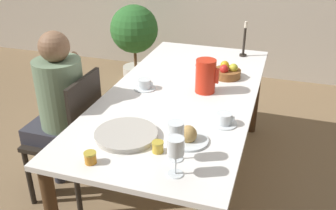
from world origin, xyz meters
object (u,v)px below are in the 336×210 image
Objects in this scene: person_seated at (58,103)px; wine_glass_juice at (176,148)px; wine_glass_water at (176,132)px; fruit_bowl at (227,72)px; teacup_near_person at (224,120)px; serving_tray at (126,135)px; jam_jar_amber at (90,157)px; chair_person_side at (72,135)px; bread_plate at (188,137)px; candlestick_tall at (244,43)px; red_pitcher at (206,76)px; jam_jar_red at (158,146)px; potted_plant at (134,33)px; teacup_across at (145,85)px.

wine_glass_juice is (0.96, -0.54, 0.19)m from person_seated.
wine_glass_water is 1.01× the size of fruit_bowl.
serving_tray is at bearing -147.64° from teacup_near_person.
chair_person_side is at bearing 129.75° from jam_jar_amber.
wine_glass_juice is 0.89× the size of bread_plate.
jam_jar_amber is at bearing -133.62° from teacup_near_person.
chair_person_side is at bearing 150.52° from serving_tray.
wine_glass_juice is at bearing -92.37° from candlestick_tall.
jam_jar_red is (-0.06, -0.77, -0.08)m from red_pitcher.
wine_glass_juice is at bearing -33.70° from serving_tray.
chair_person_side is 2.16m from potted_plant.
red_pitcher is at bearing 68.90° from serving_tray.
person_seated is 0.58m from teacup_across.
jam_jar_red is at bearing -64.96° from potted_plant.
fruit_bowl is at bearing -95.61° from candlestick_tall.
jam_jar_amber is at bearing -140.07° from bread_plate.
wine_glass_juice reaches higher than teacup_across.
fruit_bowl reaches higher than teacup_near_person.
jam_jar_red is (-0.13, 0.15, -0.11)m from wine_glass_juice.
wine_glass_water is (0.04, -0.80, 0.04)m from red_pitcher.
person_seated is at bearing 154.35° from jam_jar_red.
jam_jar_red is 0.21× the size of candlestick_tall.
red_pitcher is (0.80, 0.38, 0.38)m from chair_person_side.
candlestick_tall reaches higher than jam_jar_red.
serving_tray is at bearing -68.28° from potted_plant.
jam_jar_amber is at bearing -71.50° from potted_plant.
serving_tray is at bearing 75.71° from jam_jar_amber.
red_pitcher reaches higher than wine_glass_juice.
potted_plant is (-1.17, 2.50, -0.21)m from jam_jar_red.
bread_plate reaches higher than jam_jar_amber.
wine_glass_juice is 0.21× the size of potted_plant.
candlestick_tall is (0.10, 1.59, -0.04)m from wine_glass_water.
wine_glass_juice is at bearing -63.80° from potted_plant.
potted_plant is (-1.27, 2.53, -0.33)m from wine_glass_water.
wine_glass_juice is 0.66× the size of candlestick_tall.
teacup_near_person is (0.20, -0.39, -0.08)m from red_pitcher.
red_pitcher is 0.45m from teacup_near_person.
red_pitcher is 0.24× the size of potted_plant.
person_seated is 2.13m from potted_plant.
red_pitcher is 0.77× the size of candlestick_tall.
jam_jar_amber is at bearing -108.93° from fruit_bowl.
potted_plant is at bearing 11.38° from chair_person_side.
candlestick_tall is at bearing 86.26° from wine_glass_water.
person_seated is 1.09m from teacup_near_person.
candlestick_tall reaches higher than teacup_near_person.
fruit_bowl is at bearing 72.18° from red_pitcher.
wine_glass_juice reaches higher than chair_person_side.
jam_jar_amber is (-0.33, -0.95, -0.08)m from red_pitcher.
jam_jar_red is at bearing -94.63° from red_pitcher.
bread_plate is 0.50m from jam_jar_amber.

